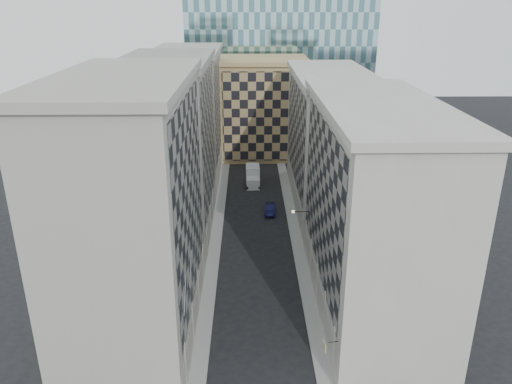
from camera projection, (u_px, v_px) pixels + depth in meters
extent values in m
cube|color=gray|center=(216.00, 237.00, 65.41)|extent=(1.50, 100.00, 0.15)
cube|color=gray|center=(296.00, 236.00, 65.57)|extent=(1.50, 100.00, 0.15)
cube|color=#A09B90|center=(134.00, 216.00, 43.48)|extent=(10.00, 22.00, 23.00)
cube|color=gray|center=(189.00, 200.00, 43.01)|extent=(0.25, 19.36, 18.00)
cube|color=#A09B90|center=(194.00, 312.00, 47.13)|extent=(0.45, 21.12, 3.20)
cube|color=#A09B90|center=(120.00, 79.00, 39.18)|extent=(10.80, 22.80, 0.70)
cylinder|color=#A09B90|center=(181.00, 367.00, 39.23)|extent=(0.90, 0.90, 4.40)
cylinder|color=#A09B90|center=(189.00, 324.00, 44.35)|extent=(0.90, 0.90, 4.40)
cylinder|color=#A09B90|center=(195.00, 290.00, 49.48)|extent=(0.90, 0.90, 4.40)
cylinder|color=#A09B90|center=(200.00, 263.00, 54.60)|extent=(0.90, 0.90, 4.40)
cube|color=gray|center=(170.00, 150.00, 64.16)|extent=(10.00, 22.00, 22.00)
cube|color=gray|center=(208.00, 139.00, 63.69)|extent=(0.25, 19.36, 17.00)
cube|color=gray|center=(210.00, 217.00, 67.64)|extent=(0.45, 21.12, 3.20)
cube|color=gray|center=(164.00, 60.00, 60.05)|extent=(10.80, 22.80, 0.70)
cylinder|color=gray|center=(204.00, 240.00, 59.73)|extent=(0.90, 0.90, 4.40)
cylinder|color=gray|center=(207.00, 221.00, 64.85)|extent=(0.90, 0.90, 4.40)
cylinder|color=gray|center=(210.00, 205.00, 69.98)|extent=(0.90, 0.90, 4.40)
cylinder|color=gray|center=(213.00, 191.00, 75.11)|extent=(0.90, 0.90, 4.40)
cube|color=#A09B90|center=(189.00, 117.00, 84.85)|extent=(10.00, 22.00, 21.00)
cube|color=gray|center=(218.00, 108.00, 84.38)|extent=(0.25, 19.36, 16.00)
cube|color=#A09B90|center=(219.00, 166.00, 88.14)|extent=(0.45, 21.12, 3.20)
cube|color=#A09B90|center=(186.00, 51.00, 80.92)|extent=(10.80, 22.80, 0.70)
cylinder|color=#A09B90|center=(215.00, 179.00, 80.23)|extent=(0.90, 0.90, 4.40)
cylinder|color=#A09B90|center=(217.00, 168.00, 85.36)|extent=(0.90, 0.90, 4.40)
cylinder|color=#A09B90|center=(219.00, 158.00, 90.48)|extent=(0.90, 0.90, 4.40)
cylinder|color=#A09B90|center=(220.00, 150.00, 95.61)|extent=(0.90, 0.90, 4.40)
cube|color=#B2ACA3|center=(372.00, 212.00, 48.08)|extent=(10.00, 26.00, 20.00)
cube|color=gray|center=(323.00, 198.00, 47.46)|extent=(0.25, 22.88, 15.00)
cube|color=#B2ACA3|center=(319.00, 288.00, 51.05)|extent=(0.45, 24.96, 3.20)
cube|color=#B2ACA3|center=(382.00, 106.00, 44.33)|extent=(10.80, 26.80, 0.70)
cylinder|color=#B2ACA3|center=(338.00, 350.00, 41.14)|extent=(0.90, 0.90, 4.40)
cylinder|color=#B2ACA3|center=(328.00, 313.00, 45.99)|extent=(0.90, 0.90, 4.40)
cylinder|color=#B2ACA3|center=(321.00, 283.00, 50.83)|extent=(0.90, 0.90, 4.40)
cylinder|color=#B2ACA3|center=(314.00, 258.00, 55.68)|extent=(0.90, 0.90, 4.40)
cylinder|color=#B2ACA3|center=(309.00, 237.00, 60.53)|extent=(0.90, 0.90, 4.40)
cube|color=#B2ACA3|center=(329.00, 142.00, 73.43)|extent=(10.00, 28.00, 19.00)
cube|color=gray|center=(297.00, 132.00, 72.81)|extent=(0.25, 24.64, 14.00)
cube|color=#B2ACA3|center=(295.00, 192.00, 76.21)|extent=(0.45, 26.88, 3.20)
cube|color=#B2ACA3|center=(333.00, 74.00, 69.86)|extent=(10.80, 28.80, 0.70)
cube|color=tan|center=(263.00, 109.00, 97.70)|extent=(16.00, 14.00, 18.00)
cube|color=tan|center=(264.00, 117.00, 91.08)|extent=(15.20, 0.25, 16.50)
cube|color=tan|center=(263.00, 60.00, 94.30)|extent=(16.80, 14.80, 0.80)
cube|color=#2D2723|center=(252.00, 73.00, 108.91)|extent=(6.00, 6.00, 28.00)
cube|color=#2D2723|center=(252.00, 1.00, 103.58)|extent=(7.00, 7.00, 1.40)
cylinder|color=gray|center=(185.00, 295.00, 38.30)|extent=(0.10, 2.33, 2.33)
cylinder|color=gray|center=(190.00, 268.00, 42.02)|extent=(0.10, 2.33, 2.33)
cylinder|color=black|center=(301.00, 212.00, 57.76)|extent=(1.80, 0.08, 0.08)
sphere|color=#FFE5B2|center=(293.00, 212.00, 57.74)|extent=(0.36, 0.36, 0.36)
cube|color=silver|center=(253.00, 183.00, 82.10)|extent=(2.19, 2.38, 1.76)
cube|color=silver|center=(253.00, 174.00, 84.24)|extent=(2.31, 3.55, 3.02)
cylinder|color=black|center=(247.00, 187.00, 81.50)|extent=(0.31, 0.88, 0.88)
cylinder|color=black|center=(259.00, 187.00, 81.57)|extent=(0.31, 0.88, 0.88)
cylinder|color=black|center=(247.00, 178.00, 85.68)|extent=(0.31, 0.88, 0.88)
cylinder|color=black|center=(258.00, 178.00, 85.74)|extent=(0.31, 0.88, 0.88)
imported|color=#10113B|center=(270.00, 209.00, 72.48)|extent=(1.62, 4.18, 1.36)
cylinder|color=black|center=(333.00, 342.00, 38.90)|extent=(0.85, 0.19, 0.06)
cube|color=#C0B48D|center=(324.00, 346.00, 39.05)|extent=(0.18, 0.75, 0.75)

